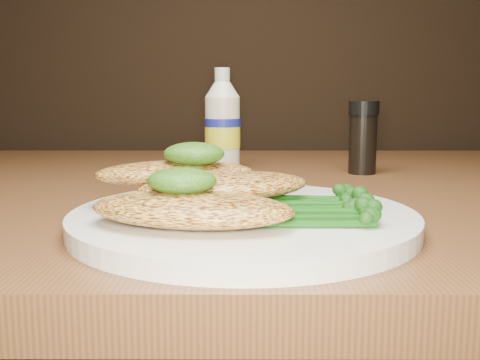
{
  "coord_description": "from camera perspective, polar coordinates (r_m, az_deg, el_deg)",
  "views": [
    {
      "loc": [
        -0.08,
        0.35,
        0.87
      ],
      "look_at": [
        -0.08,
        0.83,
        0.79
      ],
      "focal_mm": 41.41,
      "sensor_mm": 36.0,
      "label": 1
    }
  ],
  "objects": [
    {
      "name": "chicken_front",
      "position": [
        0.42,
        -5.01,
        -2.99
      ],
      "size": [
        0.17,
        0.11,
        0.03
      ],
      "primitive_type": "ellipsoid",
      "rotation": [
        0.0,
        0.0,
        -0.2
      ],
      "color": "#EDAA4B",
      "rests_on": "plate"
    },
    {
      "name": "broccolini_bundle",
      "position": [
        0.46,
        6.66,
        -2.28
      ],
      "size": [
        0.16,
        0.14,
        0.02
      ],
      "primitive_type": null,
      "rotation": [
        0.0,
        0.0,
        -0.28
      ],
      "color": "#144C10",
      "rests_on": "plate"
    },
    {
      "name": "pesto_back",
      "position": [
        0.49,
        -4.77,
        2.71
      ],
      "size": [
        0.06,
        0.06,
        0.02
      ],
      "primitive_type": "ellipsoid",
      "rotation": [
        0.0,
        0.0,
        -0.2
      ],
      "color": "#0E3808",
      "rests_on": "chicken_back"
    },
    {
      "name": "chicken_back",
      "position": [
        0.5,
        -6.7,
        0.7
      ],
      "size": [
        0.15,
        0.1,
        0.02
      ],
      "primitive_type": "ellipsoid",
      "rotation": [
        0.0,
        0.0,
        0.19
      ],
      "color": "#EDAA4B",
      "rests_on": "plate"
    },
    {
      "name": "pesto_front",
      "position": [
        0.43,
        -6.02,
        -0.08
      ],
      "size": [
        0.07,
        0.06,
        0.02
      ],
      "primitive_type": "ellipsoid",
      "rotation": [
        0.0,
        0.0,
        -0.28
      ],
      "color": "#0E3808",
      "rests_on": "chicken_front"
    },
    {
      "name": "pepper_grinder",
      "position": [
        0.81,
        12.55,
        4.28
      ],
      "size": [
        0.05,
        0.05,
        0.1
      ],
      "primitive_type": null,
      "rotation": [
        0.0,
        0.0,
        0.23
      ],
      "color": "black",
      "rests_on": "dining_table"
    },
    {
      "name": "mayo_bottle",
      "position": [
        0.83,
        -1.82,
        6.29
      ],
      "size": [
        0.06,
        0.06,
        0.15
      ],
      "primitive_type": null,
      "rotation": [
        0.0,
        0.0,
        -0.03
      ],
      "color": "white",
      "rests_on": "dining_table"
    },
    {
      "name": "chicken_mid",
      "position": [
        0.47,
        -1.48,
        -0.66
      ],
      "size": [
        0.17,
        0.13,
        0.02
      ],
      "primitive_type": "ellipsoid",
      "rotation": [
        0.0,
        0.0,
        0.38
      ],
      "color": "#EDAA4B",
      "rests_on": "plate"
    },
    {
      "name": "plate",
      "position": [
        0.47,
        0.34,
        -4.11
      ],
      "size": [
        0.29,
        0.29,
        0.02
      ],
      "primitive_type": "cylinder",
      "color": "white",
      "rests_on": "dining_table"
    }
  ]
}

